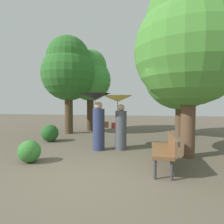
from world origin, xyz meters
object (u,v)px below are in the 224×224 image
Objects in this scene: tree_near_left at (68,69)px; tree_mid_right at (180,67)px; person_left at (97,113)px; tree_near_right at (189,41)px; park_bench at (165,148)px; person_right at (119,113)px; tree_mid_left at (90,76)px.

tree_near_left is 0.97× the size of tree_mid_right.
person_left is 0.37× the size of tree_near_right.
park_bench is (2.09, -1.56, -0.76)m from person_left.
tree_near_right is 3.66m from tree_mid_right.
tree_near_left is 5.53m from tree_mid_right.
tree_near_right is at bearing -103.70° from person_left.
tree_near_right is (2.11, -0.53, 2.12)m from person_right.
person_right is 5.07m from tree_mid_left.
person_left reaches higher than park_bench.
tree_near_left is 1.43m from tree_mid_left.
tree_near_right is 6.39m from tree_mid_left.
tree_near_right is (0.75, 1.20, 2.85)m from park_bench.
tree_mid_right is (2.47, 3.12, 2.01)m from person_right.
tree_mid_left is 4.82m from tree_mid_right.
tree_near_left reaches higher than person_right.
person_left is 0.75m from person_right.
tree_mid_right is (5.53, 0.11, -0.08)m from tree_near_left.
tree_mid_left is at bearing 12.78° from person_left.
person_right is 4.77m from tree_near_left.
tree_mid_right is (1.11, 4.84, 2.74)m from park_bench.
tree_mid_right is (0.36, 3.64, -0.11)m from tree_near_right.
tree_near_right is at bearing -34.37° from tree_near_left.
tree_mid_left is (-2.24, 4.15, 1.86)m from person_right.
tree_mid_left reaches higher than person_right.
tree_near_left is at bearing -178.87° from tree_mid_right.
tree_near_right is (2.84, -0.36, 2.10)m from person_left.
park_bench is 0.29× the size of tree_near_right.
tree_mid_right is at bearing 167.76° from park_bench.
person_left is at bearing -134.32° from tree_mid_right.
park_bench is at bearing -122.05° from tree_near_right.
person_right is 0.36× the size of tree_near_right.
person_right is 2.31m from park_bench.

